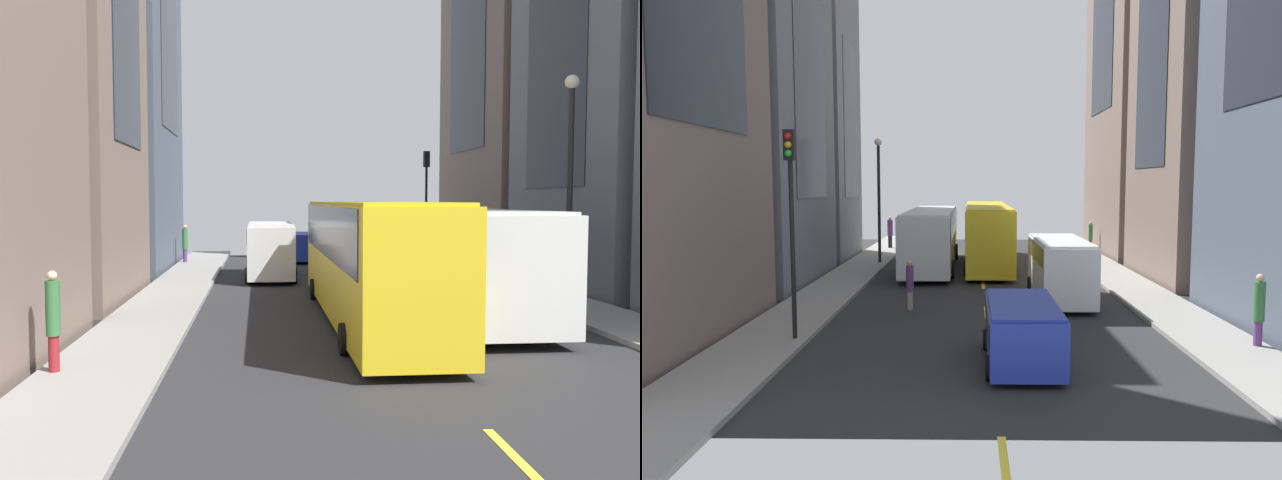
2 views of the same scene
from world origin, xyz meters
TOP-DOWN VIEW (x-y plane):
  - ground_plane at (0.00, 0.00)m, footprint 40.28×40.28m
  - sidewalk_west at (-6.85, 0.00)m, footprint 2.58×44.00m
  - sidewalk_east at (6.85, 0.00)m, footprint 2.58×44.00m
  - lane_stripe_0 at (0.00, -21.00)m, footprint 0.16×2.00m
  - lane_stripe_1 at (0.00, -15.00)m, footprint 0.16×2.00m
  - lane_stripe_2 at (0.00, -9.00)m, footprint 0.16×2.00m
  - lane_stripe_3 at (0.00, -3.00)m, footprint 0.16×2.00m
  - lane_stripe_4 at (0.00, 3.00)m, footprint 0.16×2.00m
  - lane_stripe_5 at (0.00, 9.00)m, footprint 0.16×2.00m
  - lane_stripe_6 at (0.00, 15.00)m, footprint 0.16×2.00m
  - building_west_0 at (-12.93, -13.59)m, footprint 9.28×11.38m
  - city_bus_white at (-2.84, 2.78)m, footprint 2.80×12.60m
  - streetcar_yellow at (0.37, 4.27)m, footprint 2.70×14.28m
  - delivery_van_white at (3.07, -6.81)m, footprint 2.25×5.96m
  - car_blue_0 at (0.79, -15.34)m, footprint 2.05×4.32m
  - pedestrian_waiting_curb at (7.76, 10.24)m, footprint 0.29×0.29m
  - pedestrian_crossing_near at (-2.94, -8.54)m, footprint 0.29×0.29m
  - pedestrian_walking_far at (7.76, -13.98)m, footprint 0.32×0.32m
  - traffic_light_near_corner at (-5.96, -13.38)m, footprint 0.32×0.44m
  - streetlamp_near at (-6.06, 4.10)m, footprint 0.44×0.44m

SIDE VIEW (x-z plane):
  - ground_plane at x=0.00m, z-range 0.00..0.00m
  - lane_stripe_0 at x=0.00m, z-range 0.00..0.01m
  - lane_stripe_1 at x=0.00m, z-range 0.00..0.01m
  - lane_stripe_2 at x=0.00m, z-range 0.00..0.01m
  - lane_stripe_3 at x=0.00m, z-range 0.00..0.01m
  - lane_stripe_4 at x=0.00m, z-range 0.00..0.01m
  - lane_stripe_5 at x=0.00m, z-range 0.00..0.01m
  - lane_stripe_6 at x=0.00m, z-range 0.00..0.01m
  - sidewalk_west at x=-6.85m, z-range 0.00..0.15m
  - sidewalk_east at x=6.85m, z-range 0.00..0.15m
  - car_blue_0 at x=0.79m, z-range 0.15..1.84m
  - pedestrian_crossing_near at x=-2.94m, z-range 0.07..1.99m
  - pedestrian_waiting_curb at x=7.76m, z-range 0.22..2.29m
  - pedestrian_walking_far at x=7.76m, z-range 0.22..2.33m
  - delivery_van_white at x=3.07m, z-range 0.23..2.80m
  - city_bus_white at x=-2.84m, z-range 0.33..3.69m
  - streetcar_yellow at x=0.37m, z-range 0.33..3.92m
  - traffic_light_near_corner at x=-5.96m, z-range 1.35..7.63m
  - streetlamp_near at x=-6.06m, z-range 0.95..8.31m
  - building_west_0 at x=-12.93m, z-range 0.00..28.93m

